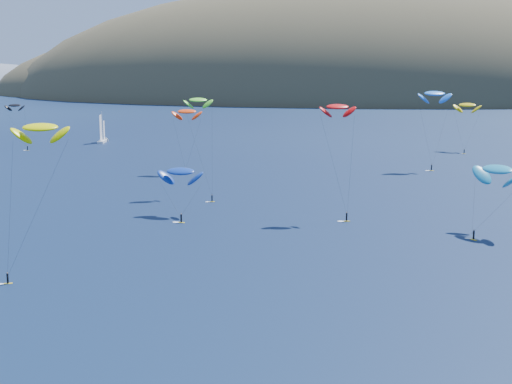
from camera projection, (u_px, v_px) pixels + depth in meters
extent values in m
ellipsoid|color=#3D3526|center=(356.00, 111.00, 600.39)|extent=(600.00, 300.00, 210.00)
ellipsoid|color=#3D3526|center=(179.00, 101.00, 647.89)|extent=(340.00, 240.00, 120.00)
ellipsoid|color=slate|center=(30.00, 88.00, 797.81)|extent=(240.00, 180.00, 44.00)
cube|color=white|center=(102.00, 141.00, 280.06)|extent=(3.28, 8.73, 1.02)
cylinder|color=white|center=(102.00, 126.00, 279.48)|extent=(0.16, 0.16, 11.92)
cube|color=yellow|center=(186.00, 174.00, 205.93)|extent=(1.53, 0.59, 0.08)
cylinder|color=black|center=(186.00, 171.00, 205.75)|extent=(0.35, 0.35, 1.60)
sphere|color=#8C6047|center=(186.00, 168.00, 205.57)|extent=(0.27, 0.27, 0.27)
ellipsoid|color=#FF3B0A|center=(187.00, 111.00, 206.55)|extent=(8.65, 4.71, 4.63)
cube|color=yellow|center=(8.00, 284.00, 107.37)|extent=(1.35, 0.88, 0.07)
cylinder|color=black|center=(8.00, 278.00, 107.21)|extent=(0.31, 0.31, 1.40)
sphere|color=#8C6047|center=(7.00, 273.00, 107.06)|extent=(0.24, 0.24, 0.24)
ellipsoid|color=#DEE400|center=(40.00, 127.00, 108.57)|extent=(8.98, 6.75, 4.54)
cube|color=yellow|center=(212.00, 202.00, 167.12)|extent=(1.33, 0.88, 0.07)
cylinder|color=black|center=(212.00, 198.00, 166.97)|extent=(0.30, 0.30, 1.38)
sphere|color=#8C6047|center=(212.00, 195.00, 166.82)|extent=(0.23, 0.23, 0.23)
ellipsoid|color=#59DB2C|center=(198.00, 100.00, 173.24)|extent=(7.61, 5.81, 3.85)
cube|color=yellow|center=(431.00, 171.00, 212.01)|extent=(1.52, 0.73, 0.08)
cylinder|color=black|center=(431.00, 168.00, 211.84)|extent=(0.34, 0.34, 1.56)
sphere|color=#8C6047|center=(432.00, 165.00, 211.67)|extent=(0.26, 0.26, 0.26)
ellipsoid|color=blue|center=(435.00, 93.00, 211.82)|extent=(10.47, 6.54, 5.42)
cube|color=yellow|center=(473.00, 240.00, 132.83)|extent=(1.23, 1.41, 0.08)
cylinder|color=black|center=(474.00, 235.00, 132.66)|extent=(0.34, 0.34, 1.56)
sphere|color=#8C6047|center=(474.00, 230.00, 132.49)|extent=(0.26, 0.26, 0.26)
ellipsoid|color=teal|center=(497.00, 169.00, 136.66)|extent=(10.37, 11.38, 5.90)
cube|color=yellow|center=(346.00, 221.00, 147.52)|extent=(1.53, 0.74, 0.08)
cylinder|color=black|center=(347.00, 217.00, 147.34)|extent=(0.35, 0.35, 1.58)
sphere|color=#8C6047|center=(347.00, 213.00, 147.17)|extent=(0.26, 0.26, 0.26)
ellipsoid|color=red|center=(338.00, 107.00, 148.17)|extent=(7.80, 4.87, 4.04)
cube|color=yellow|center=(181.00, 223.00, 146.33)|extent=(1.50, 0.58, 0.08)
cylinder|color=black|center=(181.00, 218.00, 146.15)|extent=(0.34, 0.34, 1.56)
sphere|color=#8C6047|center=(181.00, 214.00, 145.98)|extent=(0.26, 0.26, 0.26)
ellipsoid|color=navy|center=(180.00, 171.00, 152.76)|extent=(9.99, 5.46, 5.34)
cube|color=yellow|center=(464.00, 154.00, 247.92)|extent=(1.33, 0.81, 0.07)
cylinder|color=black|center=(464.00, 151.00, 247.77)|extent=(0.30, 0.30, 1.37)
sphere|color=#8C6047|center=(464.00, 149.00, 247.62)|extent=(0.23, 0.23, 0.23)
ellipsoid|color=#D2B709|center=(467.00, 105.00, 255.11)|extent=(10.31, 7.45, 5.23)
cube|color=yellow|center=(28.00, 150.00, 256.96)|extent=(1.34, 0.62, 0.07)
cylinder|color=black|center=(27.00, 148.00, 256.81)|extent=(0.30, 0.30, 1.38)
sphere|color=#8C6047|center=(27.00, 146.00, 256.65)|extent=(0.23, 0.23, 0.23)
ellipsoid|color=black|center=(15.00, 105.00, 259.65)|extent=(7.28, 4.44, 3.79)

